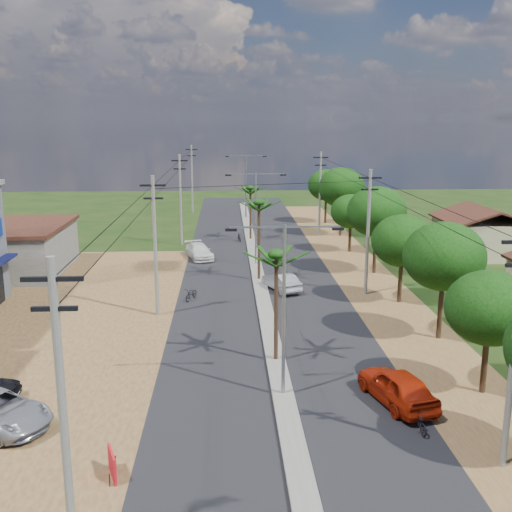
% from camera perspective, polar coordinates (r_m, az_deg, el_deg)
% --- Properties ---
extents(ground, '(160.00, 160.00, 0.00)m').
position_cam_1_polar(ground, '(28.15, 2.58, -13.25)').
color(ground, black).
rests_on(ground, ground).
extents(road, '(12.00, 110.00, 0.04)m').
position_cam_1_polar(road, '(42.08, 0.66, -4.17)').
color(road, black).
rests_on(road, ground).
extents(median, '(1.00, 90.00, 0.18)m').
position_cam_1_polar(median, '(44.93, 0.42, -2.96)').
color(median, '#605E56').
rests_on(median, ground).
extents(dirt_lot_west, '(18.00, 46.00, 0.04)m').
position_cam_1_polar(dirt_lot_west, '(37.52, -22.35, -7.36)').
color(dirt_lot_west, brown).
rests_on(dirt_lot_west, ground).
extents(dirt_shoulder_east, '(5.00, 90.00, 0.03)m').
position_cam_1_polar(dirt_shoulder_east, '(43.42, 11.95, -3.92)').
color(dirt_shoulder_east, brown).
rests_on(dirt_shoulder_east, ground).
extents(low_shed, '(10.40, 10.40, 3.95)m').
position_cam_1_polar(low_shed, '(53.53, -23.04, 0.67)').
color(low_shed, '#605E56').
rests_on(low_shed, ground).
extents(house_east_far, '(7.60, 7.50, 4.60)m').
position_cam_1_polar(house_east_far, '(58.95, 20.68, 2.34)').
color(house_east_far, tan).
rests_on(house_east_far, ground).
extents(tree_east_b, '(4.00, 4.00, 5.83)m').
position_cam_1_polar(tree_east_b, '(28.98, 21.36, -4.63)').
color(tree_east_b, black).
rests_on(tree_east_b, ground).
extents(tree_east_c, '(4.60, 4.60, 6.83)m').
position_cam_1_polar(tree_east_c, '(35.19, 17.48, -0.05)').
color(tree_east_c, black).
rests_on(tree_east_c, ground).
extents(tree_east_d, '(4.20, 4.20, 6.13)m').
position_cam_1_polar(tree_east_d, '(41.69, 13.77, 1.41)').
color(tree_east_d, black).
rests_on(tree_east_d, ground).
extents(tree_east_e, '(4.80, 4.80, 7.14)m').
position_cam_1_polar(tree_east_e, '(49.20, 11.42, 4.15)').
color(tree_east_e, black).
rests_on(tree_east_e, ground).
extents(tree_east_f, '(3.80, 3.80, 5.52)m').
position_cam_1_polar(tree_east_f, '(57.00, 9.02, 4.21)').
color(tree_east_f, black).
rests_on(tree_east_f, ground).
extents(tree_east_g, '(5.00, 5.00, 7.38)m').
position_cam_1_polar(tree_east_g, '(64.71, 8.15, 6.48)').
color(tree_east_g, black).
rests_on(tree_east_g, ground).
extents(tree_east_h, '(4.40, 4.40, 6.52)m').
position_cam_1_polar(tree_east_h, '(72.55, 6.71, 6.74)').
color(tree_east_h, black).
rests_on(tree_east_h, ground).
extents(palm_median_near, '(2.00, 2.00, 6.15)m').
position_cam_1_polar(palm_median_near, '(30.04, 1.97, -0.30)').
color(palm_median_near, black).
rests_on(palm_median_near, ground).
extents(palm_median_mid, '(2.00, 2.00, 6.55)m').
position_cam_1_polar(palm_median_mid, '(45.66, 0.29, 4.76)').
color(palm_median_mid, black).
rests_on(palm_median_mid, ground).
extents(palm_median_far, '(2.00, 2.00, 5.85)m').
position_cam_1_polar(palm_median_far, '(61.59, -0.54, 6.31)').
color(palm_median_far, black).
rests_on(palm_median_far, ground).
extents(streetlight_near, '(5.10, 0.18, 8.00)m').
position_cam_1_polar(streetlight_near, '(26.38, 2.68, -3.89)').
color(streetlight_near, gray).
rests_on(streetlight_near, ground).
extents(streetlight_mid, '(5.10, 0.18, 8.00)m').
position_cam_1_polar(streetlight_mid, '(50.77, -0.02, 4.33)').
color(streetlight_mid, gray).
rests_on(streetlight_mid, ground).
extents(streetlight_far, '(5.10, 0.18, 8.00)m').
position_cam_1_polar(streetlight_far, '(75.55, -0.97, 7.19)').
color(streetlight_far, gray).
rests_on(streetlight_far, ground).
extents(utility_pole_w_a, '(1.60, 0.24, 9.00)m').
position_cam_1_polar(utility_pole_w_a, '(17.55, -17.95, -13.66)').
color(utility_pole_w_a, '#605E56').
rests_on(utility_pole_w_a, ground).
extents(utility_pole_w_b, '(1.60, 0.24, 9.00)m').
position_cam_1_polar(utility_pole_w_b, '(38.18, -9.59, 1.20)').
color(utility_pole_w_b, '#605E56').
rests_on(utility_pole_w_b, ground).
extents(utility_pole_w_c, '(1.60, 0.24, 9.00)m').
position_cam_1_polar(utility_pole_w_c, '(59.79, -7.20, 5.52)').
color(utility_pole_w_c, '#605E56').
rests_on(utility_pole_w_c, ground).
extents(utility_pole_w_d, '(1.60, 0.24, 9.00)m').
position_cam_1_polar(utility_pole_w_d, '(80.62, -6.12, 7.46)').
color(utility_pole_w_d, '#605E56').
rests_on(utility_pole_w_d, ground).
extents(utility_pole_e_b, '(1.60, 0.24, 9.00)m').
position_cam_1_polar(utility_pole_e_b, '(43.01, 10.62, 2.48)').
color(utility_pole_e_b, '#605E56').
rests_on(utility_pole_e_b, ground).
extents(utility_pole_e_c, '(1.60, 0.24, 9.00)m').
position_cam_1_polar(utility_pole_e_c, '(64.37, 6.11, 6.07)').
color(utility_pole_e_c, '#605E56').
rests_on(utility_pole_e_c, ground).
extents(car_red_near, '(3.06, 4.97, 1.58)m').
position_cam_1_polar(car_red_near, '(27.90, 13.29, -12.06)').
color(car_red_near, maroon).
rests_on(car_red_near, ground).
extents(car_silver_mid, '(2.80, 4.18, 1.30)m').
position_cam_1_polar(car_silver_mid, '(44.10, 2.43, -2.52)').
color(car_silver_mid, gray).
rests_on(car_silver_mid, ground).
extents(car_white_far, '(3.10, 4.86, 1.31)m').
position_cam_1_polar(car_white_far, '(54.32, -5.45, 0.41)').
color(car_white_far, silver).
rests_on(car_white_far, ground).
extents(moto_rider_east, '(0.70, 1.67, 0.86)m').
position_cam_1_polar(moto_rider_east, '(26.07, 15.17, -14.93)').
color(moto_rider_east, black).
rests_on(moto_rider_east, ground).
extents(moto_rider_west_a, '(1.16, 1.76, 0.88)m').
position_cam_1_polar(moto_rider_west_a, '(42.07, -6.18, -3.65)').
color(moto_rider_west_a, black).
rests_on(moto_rider_west_a, ground).
extents(moto_rider_west_b, '(0.65, 1.52, 0.88)m').
position_cam_1_polar(moto_rider_west_b, '(61.55, -1.61, 1.76)').
color(moto_rider_west_b, black).
rests_on(moto_rider_west_b, ground).
extents(roadside_sign, '(0.51, 1.20, 1.04)m').
position_cam_1_polar(roadside_sign, '(22.91, -13.53, -18.77)').
color(roadside_sign, '#B5101D').
rests_on(roadside_sign, ground).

